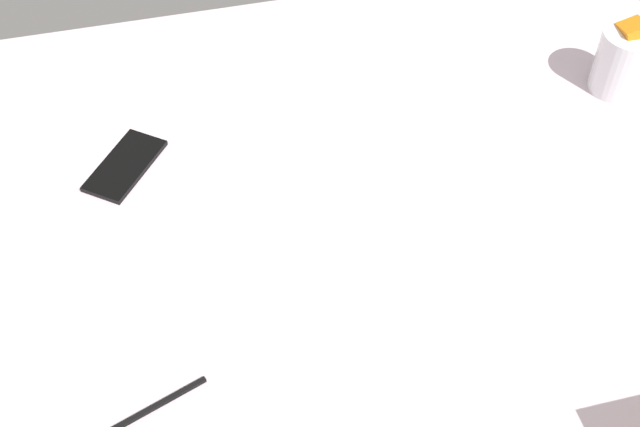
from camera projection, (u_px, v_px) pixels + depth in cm
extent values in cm
cube|color=silver|center=(302.00, 351.00, 118.72)|extent=(180.00, 140.00, 18.00)
cylinder|color=silver|center=(623.00, 61.00, 137.94)|extent=(9.00, 9.00, 11.00)
cube|color=#268C33|center=(622.00, 62.00, 140.28)|extent=(5.44, 5.56, 5.07)
cube|color=#268C33|center=(626.00, 54.00, 136.12)|extent=(6.60, 6.07, 4.76)
cube|color=orange|center=(633.00, 32.00, 134.25)|extent=(4.65, 4.85, 4.52)
cube|color=black|center=(125.00, 166.00, 129.46)|extent=(13.92, 15.25, 0.80)
cube|color=black|center=(143.00, 413.00, 102.20)|extent=(16.21, 6.30, 0.60)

